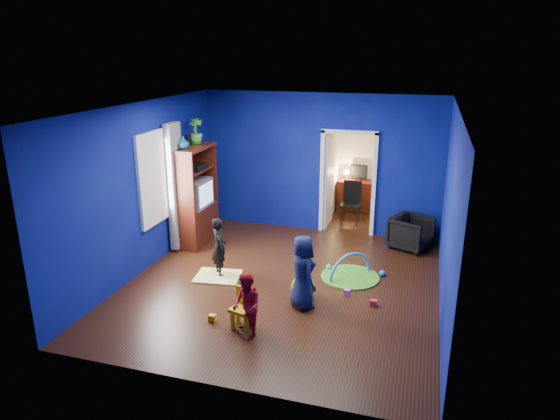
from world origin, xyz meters
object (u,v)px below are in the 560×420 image
(child_navy, at_px, (303,272))
(play_mat, at_px, (350,277))
(study_desk, at_px, (357,196))
(armchair, at_px, (411,233))
(tv_armoire, at_px, (194,195))
(toddler_red, at_px, (247,306))
(vase, at_px, (183,143))
(child_black, at_px, (219,247))
(kid_chair, at_px, (242,311))
(crt_tv, at_px, (195,193))
(hopper_ball, at_px, (303,287))
(folding_chair, at_px, (351,204))

(child_navy, bearing_deg, play_mat, -63.39)
(child_navy, bearing_deg, study_desk, -40.27)
(armchair, xyz_separation_m, tv_armoire, (-4.17, -0.86, 0.65))
(toddler_red, relative_size, vase, 4.02)
(child_navy, distance_m, vase, 3.53)
(child_black, distance_m, play_mat, 2.29)
(armchair, relative_size, vase, 3.14)
(child_black, bearing_deg, child_navy, -153.56)
(kid_chair, xyz_separation_m, study_desk, (0.77, 5.70, 0.12))
(vase, relative_size, study_desk, 0.26)
(play_mat, bearing_deg, child_black, -166.23)
(vase, height_order, play_mat, vase)
(child_navy, bearing_deg, vase, 19.21)
(child_navy, height_order, play_mat, child_navy)
(crt_tv, bearing_deg, child_navy, -36.46)
(vase, xyz_separation_m, hopper_ball, (2.67, -1.43, -1.89))
(child_navy, bearing_deg, hopper_ball, -27.77)
(vase, bearing_deg, toddler_red, -50.64)
(tv_armoire, bearing_deg, toddler_red, -53.58)
(crt_tv, distance_m, play_mat, 3.46)
(hopper_ball, relative_size, kid_chair, 0.75)
(child_black, xyz_separation_m, toddler_red, (1.11, -1.67, -0.06))
(hopper_ball, bearing_deg, toddler_red, -110.51)
(study_desk, bearing_deg, play_mat, -83.22)
(child_navy, distance_m, toddler_red, 1.13)
(child_navy, distance_m, study_desk, 4.91)
(study_desk, bearing_deg, tv_armoire, -133.98)
(child_navy, distance_m, crt_tv, 3.36)
(crt_tv, bearing_deg, kid_chair, -54.16)
(child_navy, bearing_deg, armchair, -66.18)
(kid_chair, relative_size, study_desk, 0.57)
(armchair, xyz_separation_m, child_black, (-3.08, -2.17, 0.19))
(vase, xyz_separation_m, kid_chair, (2.05, -2.48, -1.82))
(child_black, relative_size, tv_armoire, 0.53)
(vase, xyz_separation_m, tv_armoire, (0.00, 0.30, -1.09))
(hopper_ball, height_order, study_desk, study_desk)
(hopper_ball, xyz_separation_m, folding_chair, (0.15, 3.69, 0.27))
(armchair, height_order, vase, vase)
(tv_armoire, relative_size, crt_tv, 2.80)
(child_black, xyz_separation_m, folding_chair, (1.73, 3.27, -0.06))
(armchair, relative_size, play_mat, 0.72)
(armchair, distance_m, play_mat, 1.90)
(child_black, xyz_separation_m, child_navy, (1.63, -0.67, 0.05))
(child_navy, bearing_deg, toddler_red, 113.57)
(crt_tv, xyz_separation_m, folding_chair, (2.78, 1.96, -0.56))
(study_desk, distance_m, folding_chair, 0.96)
(toddler_red, bearing_deg, study_desk, 133.15)
(child_black, relative_size, child_navy, 0.91)
(tv_armoire, xyz_separation_m, crt_tv, (0.04, 0.00, 0.04))
(child_black, xyz_separation_m, study_desk, (1.73, 4.23, -0.14))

